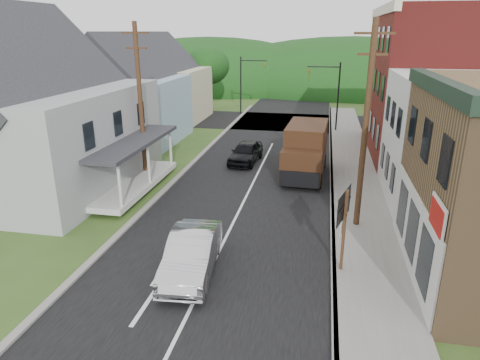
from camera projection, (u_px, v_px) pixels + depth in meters
The scene contains 24 objects.
ground at pixel (219, 252), 17.36m from camera, with size 120.00×120.00×0.00m, color #2D4719.
road at pixel (257, 175), 26.63m from camera, with size 9.00×90.00×0.02m, color black.
cross_road at pixel (283, 122), 42.39m from camera, with size 60.00×9.00×0.02m, color black.
sidewalk_right at pixel (357, 191), 23.68m from camera, with size 2.80×55.00×0.15m, color slate.
curb_right at pixel (332, 190), 23.93m from camera, with size 0.20×55.00×0.15m, color slate.
curb_left at pixel (175, 180), 25.60m from camera, with size 0.30×55.00×0.12m, color slate.
storefront_white at pixel (475, 143), 21.20m from camera, with size 8.00×7.00×6.50m, color silver.
storefront_red at pixel (436, 85), 29.43m from camera, with size 8.00×12.00×10.00m, color maroon.
house_gray at pixel (33, 112), 23.70m from camera, with size 10.20×12.24×8.35m.
house_blue at pixel (134, 95), 33.89m from camera, with size 7.14×8.16×7.28m.
house_cream at pixel (168, 82), 42.33m from camera, with size 7.14×8.16×7.28m.
utility_pole_right at pixel (366, 127), 18.06m from camera, with size 1.60×0.26×9.00m.
utility_pole_left at pixel (140, 102), 24.42m from camera, with size 1.60×0.26×9.00m.
traffic_signal_right at pixel (330, 89), 37.13m from camera, with size 2.87×0.20×6.00m.
traffic_signal_left at pixel (247, 79), 45.17m from camera, with size 2.87×0.20×6.00m.
tree_left_b at pixel (23, 85), 29.95m from camera, with size 4.80×4.80×6.94m.
tree_left_c at pixel (61, 62), 37.38m from camera, with size 5.80×5.80×8.41m.
tree_left_d at pixel (208, 66), 47.04m from camera, with size 4.80×4.80×6.94m.
forested_ridge at pixel (300, 87), 68.34m from camera, with size 90.00×30.00×16.00m, color #11340F.
silver_sedan at pixel (192, 254), 15.64m from camera, with size 1.63×4.66×1.54m, color silver.
dark_sedan at pixel (246, 153), 28.91m from camera, with size 1.69×4.19×1.43m, color black.
delivery_van at pixel (305, 151), 25.93m from camera, with size 2.61×5.78×3.17m.
route_sign_cluster at pixel (344, 219), 15.17m from camera, with size 0.55×1.73×3.13m.
warning_sign at pixel (343, 226), 15.47m from camera, with size 0.27×0.67×2.58m.
Camera 1 is at (3.79, -14.99, 8.46)m, focal length 32.00 mm.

